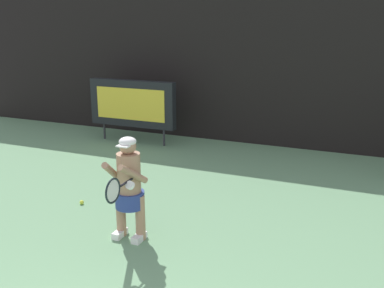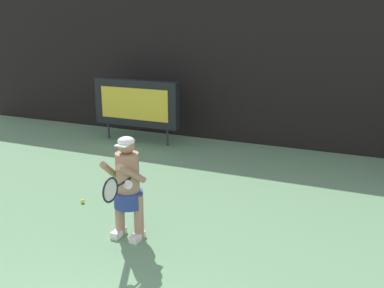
% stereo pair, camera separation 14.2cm
% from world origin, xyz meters
% --- Properties ---
extents(backdrop_screen, '(18.00, 0.12, 3.66)m').
position_xyz_m(backdrop_screen, '(0.00, 8.50, 1.81)').
color(backdrop_screen, black).
rests_on(backdrop_screen, ground).
extents(scoreboard, '(2.20, 0.21, 1.50)m').
position_xyz_m(scoreboard, '(-3.42, 7.46, 0.95)').
color(scoreboard, black).
rests_on(scoreboard, ground).
extents(tennis_player, '(0.53, 0.60, 1.41)m').
position_xyz_m(tennis_player, '(-0.98, 3.17, 0.75)').
color(tennis_player, white).
rests_on(tennis_player, ground).
extents(tennis_racket, '(0.03, 0.60, 0.31)m').
position_xyz_m(tennis_racket, '(-0.85, 2.63, 0.91)').
color(tennis_racket, black).
extents(tennis_ball_loose, '(0.07, 0.07, 0.07)m').
position_xyz_m(tennis_ball_loose, '(-2.28, 3.84, 0.03)').
color(tennis_ball_loose, '#CCDB3D').
rests_on(tennis_ball_loose, ground).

